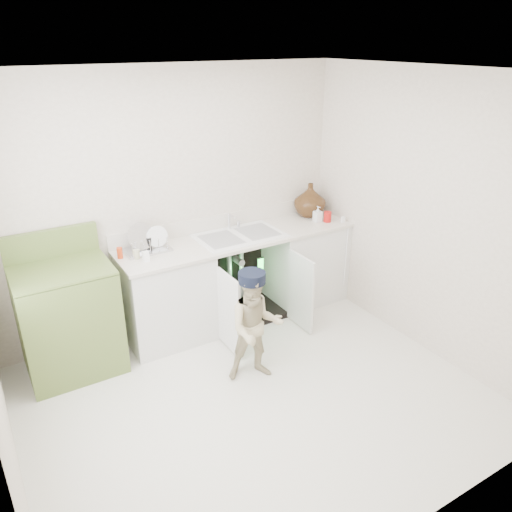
% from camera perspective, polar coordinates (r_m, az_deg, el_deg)
% --- Properties ---
extents(ground, '(3.50, 3.50, 0.00)m').
position_cam_1_polar(ground, '(4.23, -0.16, -15.83)').
color(ground, beige).
rests_on(ground, ground).
extents(room_shell, '(6.00, 5.50, 1.26)m').
position_cam_1_polar(room_shell, '(3.57, -0.18, -0.17)').
color(room_shell, beige).
rests_on(room_shell, ground).
extents(counter_run, '(2.44, 1.02, 1.26)m').
position_cam_1_polar(counter_run, '(5.11, -1.50, -1.95)').
color(counter_run, silver).
rests_on(counter_run, ground).
extents(avocado_stove, '(0.78, 0.65, 1.21)m').
position_cam_1_polar(avocado_stove, '(4.58, -20.64, -6.63)').
color(avocado_stove, olive).
rests_on(avocado_stove, ground).
extents(repair_worker, '(0.74, 0.87, 0.99)m').
position_cam_1_polar(repair_worker, '(4.18, -0.05, -8.00)').
color(repair_worker, beige).
rests_on(repair_worker, ground).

